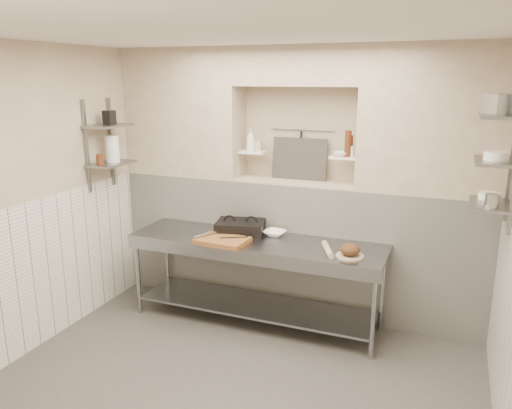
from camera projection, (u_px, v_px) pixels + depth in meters
The scene contains 47 objects.
floor at pixel (229, 396), 4.09m from camera, with size 4.00×3.90×0.10m, color #48433F.
ceiling at pixel (223, 22), 3.37m from camera, with size 4.00×3.90×0.10m, color silver.
wall_left at pixel (19, 202), 4.47m from camera, with size 0.10×3.90×2.80m, color #BFAF92.
wall_back at pixel (303, 178), 5.53m from camera, with size 4.00×0.10×2.80m, color #BFAF92.
wall_front at pixel (8, 367), 1.94m from camera, with size 4.00×0.10×2.80m, color #BFAF92.
backwall_lower at pixel (295, 245), 5.48m from camera, with size 4.00×0.40×1.40m, color silver.
alcove_sill at pixel (296, 182), 5.31m from camera, with size 1.30×0.40×0.02m, color #BFAF92.
backwall_pillar_left at pixel (185, 113), 5.61m from camera, with size 1.35×0.40×1.40m, color #BFAF92.
backwall_pillar_right at pixel (433, 120), 4.66m from camera, with size 1.35×0.40×1.40m, color #BFAF92.
backwall_header at pixel (299, 66), 5.01m from camera, with size 1.30×0.40×0.40m, color #BFAF92.
wainscot_left at pixel (33, 276), 4.62m from camera, with size 0.02×3.90×1.40m, color silver.
wainscot_right at pixel (510, 365), 3.19m from camera, with size 0.02×3.90×1.40m, color silver.
alcove_shelf_left at pixel (253, 152), 5.41m from camera, with size 0.28×0.16×0.03m, color white.
alcove_shelf_right at pixel (344, 157), 5.05m from camera, with size 0.28×0.16×0.03m, color white.
utensil_rail at pixel (302, 129), 5.32m from camera, with size 0.02×0.02×0.70m, color gray.
hanging_steel at pixel (301, 145), 5.35m from camera, with size 0.02×0.02×0.30m, color black.
splash_panel at pixel (299, 159), 5.34m from camera, with size 0.60×0.02×0.45m, color #383330.
shelf_rail_left_a at pixel (111, 142), 5.47m from camera, with size 0.03×0.03×0.95m, color slate.
shelf_rail_left_b at pixel (87, 147), 5.11m from camera, with size 0.03×0.03×0.95m, color slate.
wall_shelf_left_lower at pixel (111, 164), 5.29m from camera, with size 0.30×0.50×0.03m, color slate.
wall_shelf_left_upper at pixel (108, 126), 5.19m from camera, with size 0.30×0.50×0.03m, color slate.
shelf_rail_right_a at pixel (512, 159), 4.04m from camera, with size 0.03×0.03×1.05m, color slate.
wall_shelf_right_lower at pixel (490, 205), 3.99m from camera, with size 0.30×0.50×0.03m, color slate.
wall_shelf_right_mid at pixel (495, 161), 3.91m from camera, with size 0.30×0.50×0.03m, color slate.
wall_shelf_right_upper at pixel (501, 116), 3.82m from camera, with size 0.30×0.50×0.03m, color slate.
prep_table at pixel (255, 264), 5.07m from camera, with size 2.60×0.70×0.90m.
panini_press at pixel (240, 227), 5.21m from camera, with size 0.56×0.46×0.13m.
cutting_board at pixel (223, 240), 4.93m from camera, with size 0.49×0.35×0.04m, color brown.
knife_blade at pixel (234, 238), 4.94m from camera, with size 0.29×0.03×0.01m, color gray.
tongs at pixel (205, 235), 5.00m from camera, with size 0.02×0.02×0.26m, color gray.
mixing_bowl at pixel (275, 233), 5.15m from camera, with size 0.22×0.22×0.05m, color white.
rolling_pin at pixel (328, 249), 4.66m from camera, with size 0.06×0.06×0.37m, color tan.
bread_board at pixel (350, 256), 4.55m from camera, with size 0.26×0.26×0.01m, color tan.
bread_loaf at pixel (350, 250), 4.53m from camera, with size 0.18×0.18×0.11m, color #4C2D19.
bottle_soap at pixel (251, 140), 5.37m from camera, with size 0.09×0.09×0.24m, color white.
jar_alcove at pixel (258, 146), 5.41m from camera, with size 0.08×0.08×0.11m, color #BFAF92.
bowl_alcove at pixel (340, 154), 5.04m from camera, with size 0.15×0.15×0.05m, color white.
condiment_a at pixel (350, 146), 5.04m from camera, with size 0.06×0.06×0.21m, color #4D2310.
condiment_b at pixel (348, 144), 4.99m from camera, with size 0.07×0.07×0.26m, color #4D2310.
condiment_c at pixel (351, 151), 5.02m from camera, with size 0.06×0.06×0.11m, color white.
jug_left at pixel (112, 149), 5.29m from camera, with size 0.14×0.14×0.28m, color white.
jar_left at pixel (100, 160), 5.12m from camera, with size 0.07×0.07×0.11m, color #4D2310.
box_left_upper at pixel (109, 117), 5.19m from camera, with size 0.10×0.10×0.14m, color black.
bowl_right at pixel (490, 196), 4.11m from camera, with size 0.18×0.18×0.05m, color white.
canister_right at pixel (492, 201), 3.83m from camera, with size 0.11×0.11×0.11m, color gray.
bowl_right_mid at pixel (496, 156), 3.88m from camera, with size 0.18×0.18×0.07m, color white.
basket_right at pixel (502, 104), 3.81m from camera, with size 0.20×0.25×0.16m, color gray.
Camera 1 is at (1.53, -3.24, 2.49)m, focal length 35.00 mm.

